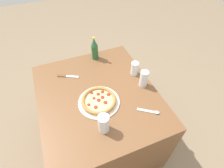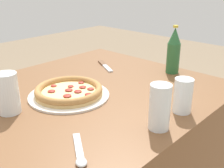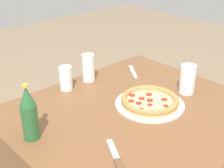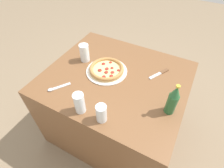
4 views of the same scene
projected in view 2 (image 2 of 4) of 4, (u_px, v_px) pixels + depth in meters
table at (91, 162)px, 1.28m from camera, size 1.05×0.92×0.71m
pizza_margherita at (69, 92)px, 1.09m from camera, size 0.31×0.31×0.04m
glass_red_wine at (8, 95)px, 0.95m from camera, size 0.08×0.08×0.14m
glass_iced_tea at (183, 96)px, 0.96m from camera, size 0.06×0.06×0.12m
glass_lemonade at (160, 109)px, 0.85m from camera, size 0.07×0.07×0.15m
beer_bottle at (174, 51)px, 1.32m from camera, size 0.06×0.06×0.23m
knife at (105, 66)px, 1.45m from camera, size 0.11×0.18×0.01m
spoon at (80, 154)px, 0.74m from camera, size 0.11×0.15×0.01m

